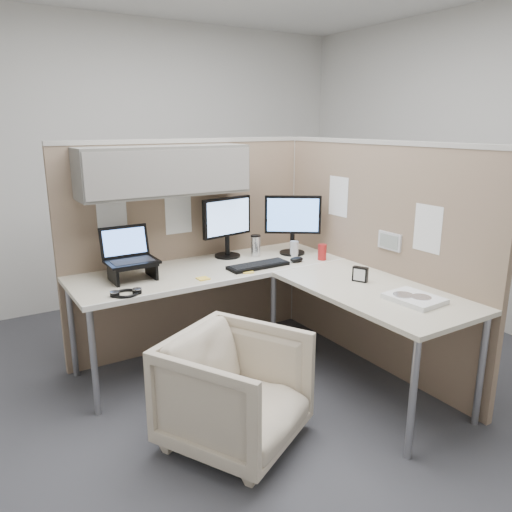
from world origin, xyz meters
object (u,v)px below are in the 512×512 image
desk (269,282)px  office_chair (235,386)px  keyboard (258,266)px  monitor_left (227,222)px

desk → office_chair: 0.88m
desk → keyboard: bearing=75.2°
office_chair → keyboard: bearing=22.1°
office_chair → monitor_left: bearing=34.1°
office_chair → monitor_left: (0.60, 1.16, 0.66)m
office_chair → monitor_left: 1.47m
monitor_left → keyboard: (0.05, -0.37, -0.26)m
office_chair → monitor_left: monitor_left is taller
desk → monitor_left: (0.01, 0.60, 0.32)m
monitor_left → keyboard: size_ratio=1.01×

